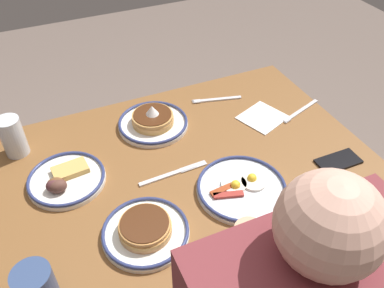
{
  "coord_description": "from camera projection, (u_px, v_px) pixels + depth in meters",
  "views": [
    {
      "loc": [
        0.35,
        0.86,
        1.64
      ],
      "look_at": [
        -0.05,
        -0.04,
        0.78
      ],
      "focal_mm": 37.48,
      "sensor_mm": 36.0,
      "label": 1
    }
  ],
  "objects": [
    {
      "name": "plate_far_side",
      "position": [
        145.0,
        230.0,
        1.07
      ],
      "size": [
        0.24,
        0.24,
        0.05
      ],
      "color": "white",
      "rests_on": "dining_table"
    },
    {
      "name": "fork_far",
      "position": [
        216.0,
        99.0,
        1.55
      ],
      "size": [
        0.19,
        0.06,
        0.01
      ],
      "color": "silver",
      "rests_on": "dining_table"
    },
    {
      "name": "plate_near_main",
      "position": [
        65.0,
        179.0,
        1.21
      ],
      "size": [
        0.24,
        0.24,
        0.05
      ],
      "color": "white",
      "rests_on": "dining_table"
    },
    {
      "name": "ground_plane",
      "position": [
        186.0,
        284.0,
        1.78
      ],
      "size": [
        6.0,
        6.0,
        0.0
      ],
      "primitive_type": "plane",
      "color": "#6E5E55"
    },
    {
      "name": "dining_table",
      "position": [
        184.0,
        185.0,
        1.36
      ],
      "size": [
        1.21,
        0.82,
        0.75
      ],
      "color": "brown",
      "rests_on": "ground_plane"
    },
    {
      "name": "plate_center_pancakes",
      "position": [
        241.0,
        188.0,
        1.19
      ],
      "size": [
        0.27,
        0.27,
        0.04
      ],
      "color": "silver",
      "rests_on": "dining_table"
    },
    {
      "name": "fork_near",
      "position": [
        300.0,
        111.0,
        1.5
      ],
      "size": [
        0.2,
        0.08,
        0.01
      ],
      "color": "silver",
      "rests_on": "dining_table"
    },
    {
      "name": "coffee_mug",
      "position": [
        35.0,
        286.0,
        0.92
      ],
      "size": [
        0.09,
        0.12,
        0.09
      ],
      "color": "#334772",
      "rests_on": "dining_table"
    },
    {
      "name": "cell_phone",
      "position": [
        338.0,
        161.0,
        1.29
      ],
      "size": [
        0.14,
        0.07,
        0.01
      ],
      "primitive_type": "cube",
      "rotation": [
        0.0,
        0.0,
        -0.01
      ],
      "color": "black",
      "rests_on": "dining_table"
    },
    {
      "name": "paper_napkin",
      "position": [
        263.0,
        117.0,
        1.47
      ],
      "size": [
        0.19,
        0.18,
        0.0
      ],
      "primitive_type": "cube",
      "rotation": [
        0.0,
        0.0,
        0.36
      ],
      "color": "white",
      "rests_on": "dining_table"
    },
    {
      "name": "drinking_glass",
      "position": [
        13.0,
        138.0,
        1.29
      ],
      "size": [
        0.07,
        0.07,
        0.14
      ],
      "color": "silver",
      "rests_on": "dining_table"
    },
    {
      "name": "butter_knife",
      "position": [
        174.0,
        173.0,
        1.25
      ],
      "size": [
        0.23,
        0.03,
        0.01
      ],
      "color": "silver",
      "rests_on": "dining_table"
    },
    {
      "name": "plate_far_companion",
      "position": [
        153.0,
        121.0,
        1.42
      ],
      "size": [
        0.25,
        0.25,
        0.09
      ],
      "color": "white",
      "rests_on": "dining_table"
    }
  ]
}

